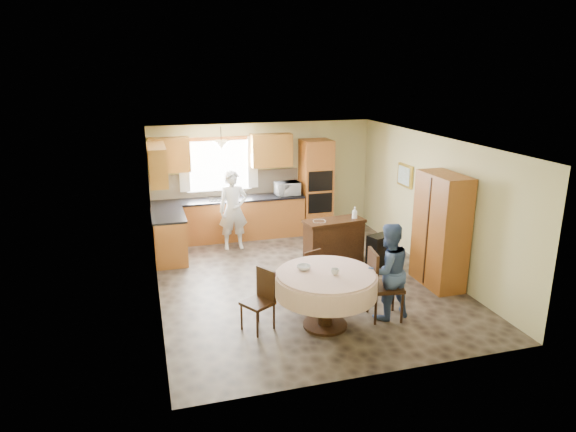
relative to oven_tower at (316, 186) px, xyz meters
The scene contains 36 objects.
floor 3.11m from the oven_tower, 113.15° to the right, with size 5.00×6.00×0.01m, color brown.
ceiling 3.26m from the oven_tower, 113.15° to the right, with size 5.00×6.00×0.01m, color white.
wall_back 1.21m from the oven_tower, 164.91° to the left, with size 5.00×0.02×2.50m, color #C0BA7B.
wall_front 5.81m from the oven_tower, 101.43° to the right, with size 5.00×0.02×2.50m, color #C0BA7B.
wall_left 4.54m from the oven_tower, 143.61° to the right, with size 0.02×6.00×2.50m, color #C0BA7B.
wall_right 3.02m from the oven_tower, 63.35° to the right, with size 0.02×6.00×2.50m, color #C0BA7B.
window 2.24m from the oven_tower, behind, with size 1.40×0.03×1.10m, color white.
curtain_left 2.97m from the oven_tower, behind, with size 0.22×0.02×1.15m, color white.
curtain_right 1.54m from the oven_tower, behind, with size 0.22×0.02×1.15m, color white.
base_cab_back 2.09m from the oven_tower, behind, with size 3.30×0.60×0.88m, color #BA6B31.
counter_back 2.01m from the oven_tower, behind, with size 3.30×0.64×0.04m, color black.
base_cab_left 3.52m from the oven_tower, 165.12° to the right, with size 0.60×1.20×0.88m, color #BA6B31.
counter_left 3.47m from the oven_tower, 165.12° to the right, with size 0.64×1.20×0.04m, color black.
backsplash 2.03m from the oven_tower, behind, with size 3.30×0.02×0.55m, color tan.
wall_cab_left 3.31m from the oven_tower, behind, with size 0.85×0.33×0.72m, color #C07E30.
wall_cab_right 1.32m from the oven_tower, behind, with size 0.90×0.33×0.72m, color #C07E30.
wall_cab_side 3.70m from the oven_tower, 165.67° to the right, with size 0.33×1.20×0.72m, color #C07E30.
oven_tower is the anchor object (origin of this frame).
oven_upper 0.37m from the oven_tower, 90.00° to the right, with size 0.56×0.01×0.45m, color black.
oven_lower 0.44m from the oven_tower, 90.00° to the right, with size 0.56×0.01×0.45m, color black.
pendant 2.40m from the oven_tower, behind, with size 0.36×0.36×0.18m, color beige.
sideboard 2.15m from the oven_tower, 99.14° to the right, with size 1.16×0.48×0.83m, color #3C2110.
space_heater 2.50m from the oven_tower, 77.98° to the right, with size 0.43×0.30×0.59m, color black.
cupboard 3.61m from the oven_tower, 72.74° to the right, with size 0.52×1.03×1.97m, color #BA6B31.
dining_table 4.56m from the oven_tower, 107.17° to the right, with size 1.48×1.48×0.85m.
chair_left 4.73m from the oven_tower, 118.64° to the right, with size 0.53×0.53×0.90m.
chair_back 3.64m from the oven_tower, 110.90° to the right, with size 0.48×0.48×0.86m.
chair_right 4.37m from the oven_tower, 96.20° to the right, with size 0.54×0.54×1.09m.
framed_picture 2.18m from the oven_tower, 51.54° to the right, with size 0.06×0.55×0.45m.
microwave 0.69m from the oven_tower, behind, with size 0.53×0.36×0.29m, color silver.
person_sink 2.13m from the oven_tower, 162.72° to the right, with size 0.61×0.40×1.66m, color silver.
person_dining 4.34m from the oven_tower, 94.64° to the right, with size 0.73×0.56×1.49m, color #3D5385.
bowl_sideboard 2.12m from the oven_tower, 107.26° to the right, with size 0.24×0.24×0.06m, color #B2B2B2.
bottle_sideboard 2.02m from the oven_tower, 87.40° to the right, with size 0.11×0.11×0.28m, color silver.
cup_table 4.62m from the oven_tower, 105.67° to the right, with size 0.11×0.11×0.09m, color #B2B2B2.
bowl_table 4.45m from the oven_tower, 111.31° to the right, with size 0.20×0.20×0.06m, color #B2B2B2.
Camera 1 is at (-2.61, -8.05, 3.70)m, focal length 32.00 mm.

